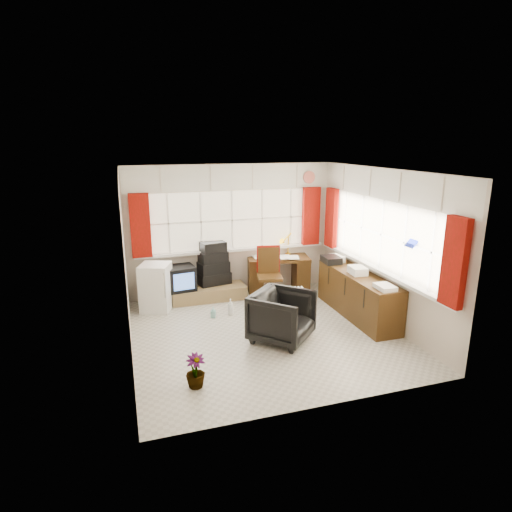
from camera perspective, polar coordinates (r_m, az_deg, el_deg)
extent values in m
plane|color=beige|center=(6.80, 1.21, -10.24)|extent=(4.00, 4.00, 0.00)
plane|color=beige|center=(8.23, -3.20, 3.46)|extent=(4.00, 0.00, 4.00)
plane|color=beige|center=(4.61, 9.32, -6.24)|extent=(4.00, 0.00, 4.00)
plane|color=beige|center=(6.05, -16.99, -1.51)|extent=(0.00, 4.00, 4.00)
plane|color=beige|center=(7.24, 16.45, 1.23)|extent=(0.00, 4.00, 4.00)
plane|color=white|center=(6.15, 1.34, 11.29)|extent=(4.00, 4.00, 0.00)
plane|color=beige|center=(8.17, -3.19, 4.81)|extent=(3.60, 0.00, 3.60)
cube|color=white|center=(8.26, -3.06, 0.80)|extent=(3.70, 0.12, 0.05)
cube|color=white|center=(7.96, -11.59, 4.24)|extent=(0.03, 0.02, 1.10)
cube|color=white|center=(8.04, -7.33, 4.53)|extent=(0.03, 0.02, 1.10)
cube|color=white|center=(8.16, -3.17, 4.80)|extent=(0.03, 0.02, 1.10)
cube|color=white|center=(8.33, 0.84, 5.03)|extent=(0.03, 0.02, 1.10)
cube|color=white|center=(8.53, 4.69, 5.22)|extent=(0.03, 0.02, 1.10)
plane|color=beige|center=(7.18, 16.43, 2.76)|extent=(0.00, 3.60, 3.60)
cube|color=white|center=(7.30, 15.83, -1.70)|extent=(0.12, 3.70, 0.05)
cube|color=white|center=(6.25, 22.40, 0.43)|extent=(0.02, 0.03, 1.10)
cube|color=white|center=(6.70, 19.18, 1.68)|extent=(0.02, 0.03, 1.10)
cube|color=white|center=(7.18, 16.37, 2.76)|extent=(0.02, 0.03, 1.10)
cube|color=white|center=(7.67, 13.91, 3.70)|extent=(0.02, 0.03, 1.10)
cube|color=white|center=(8.18, 11.74, 4.52)|extent=(0.02, 0.03, 1.10)
cube|color=#9B0A08|center=(7.86, -15.17, 3.92)|extent=(0.35, 0.10, 1.15)
cube|color=#9B0A08|center=(8.63, 7.34, 5.29)|extent=(0.35, 0.10, 1.15)
cube|color=#9B0A08|center=(8.49, 10.03, 5.03)|extent=(0.10, 0.35, 1.15)
cube|color=#9B0A08|center=(5.84, 24.96, -0.78)|extent=(0.10, 0.35, 1.15)
cube|color=silver|center=(8.05, -3.24, 10.39)|extent=(3.95, 0.08, 0.48)
cube|color=silver|center=(7.05, 16.78, 9.11)|extent=(0.08, 3.95, 0.48)
cube|color=#462A10|center=(8.44, 2.98, -0.32)|extent=(1.29, 0.80, 0.06)
cube|color=#462A10|center=(8.47, -0.14, -2.69)|extent=(0.37, 0.58, 0.64)
cube|color=#462A10|center=(8.63, 5.98, -2.44)|extent=(0.37, 0.58, 0.64)
cube|color=white|center=(8.43, 2.99, -0.08)|extent=(0.25, 0.31, 0.02)
cube|color=white|center=(8.43, 2.99, -0.05)|extent=(0.25, 0.31, 0.02)
cube|color=white|center=(8.43, 2.99, -0.02)|extent=(0.25, 0.31, 0.02)
cube|color=white|center=(8.42, 2.99, 0.00)|extent=(0.25, 0.31, 0.02)
cube|color=white|center=(8.42, 2.99, 0.03)|extent=(0.25, 0.31, 0.02)
cube|color=white|center=(8.42, 2.99, 0.06)|extent=(0.25, 0.31, 0.02)
cylinder|color=#EAB009|center=(8.65, 4.29, 0.31)|extent=(0.10, 0.10, 0.02)
cylinder|color=#EAB009|center=(8.61, 4.31, 1.55)|extent=(0.02, 0.02, 0.39)
cone|color=#EAB009|center=(8.57, 4.33, 2.55)|extent=(0.18, 0.16, 0.16)
cube|color=black|center=(7.96, 1.80, -6.20)|extent=(0.52, 0.52, 0.04)
cylinder|color=silver|center=(7.87, 1.81, -4.62)|extent=(0.06, 0.06, 0.51)
cube|color=#462A10|center=(7.79, 1.83, -2.87)|extent=(0.50, 0.49, 0.06)
cube|color=#462A10|center=(7.92, 1.65, -0.52)|extent=(0.39, 0.13, 0.49)
cube|color=#9B0A08|center=(7.91, 1.65, -0.38)|extent=(0.43, 0.15, 0.51)
imported|color=black|center=(6.44, 3.49, -8.07)|extent=(1.16, 1.16, 0.76)
cube|color=white|center=(7.34, 4.81, -7.98)|extent=(0.38, 0.19, 0.07)
cube|color=white|center=(7.20, 3.59, -6.08)|extent=(0.04, 0.11, 0.47)
cube|color=white|center=(7.21, 4.01, -6.05)|extent=(0.04, 0.11, 0.47)
cube|color=white|center=(7.23, 4.44, -6.02)|extent=(0.04, 0.11, 0.47)
cube|color=white|center=(7.24, 4.86, -5.99)|extent=(0.04, 0.11, 0.47)
cube|color=white|center=(7.25, 5.28, -5.96)|extent=(0.04, 0.11, 0.47)
cube|color=white|center=(7.27, 5.70, -5.93)|extent=(0.04, 0.11, 0.47)
cube|color=white|center=(7.28, 6.12, -5.90)|extent=(0.04, 0.11, 0.47)
cube|color=#462A10|center=(7.51, 13.39, -5.05)|extent=(0.50, 2.00, 0.75)
cube|color=white|center=(6.72, 16.84, -3.86)|extent=(0.24, 0.32, 0.10)
cube|color=white|center=(7.36, 13.38, -1.97)|extent=(0.24, 0.32, 0.10)
cube|color=white|center=(8.03, 10.50, -0.38)|extent=(0.24, 0.32, 0.10)
cube|color=black|center=(7.92, 9.99, -0.48)|extent=(0.31, 0.38, 0.12)
cube|color=olive|center=(8.16, -6.35, -4.93)|extent=(1.40, 0.50, 0.25)
cube|color=black|center=(7.97, -10.02, -2.91)|extent=(0.55, 0.51, 0.45)
cube|color=#4E7DDD|center=(7.76, -9.56, -3.40)|extent=(0.38, 0.07, 0.30)
cube|color=black|center=(8.27, -5.68, -2.91)|extent=(0.67, 0.50, 0.22)
cube|color=black|center=(8.21, -5.72, -1.48)|extent=(0.62, 0.47, 0.21)
cube|color=black|center=(8.15, -5.75, -0.09)|extent=(0.56, 0.44, 0.20)
cube|color=black|center=(8.10, -5.79, 1.25)|extent=(0.51, 0.41, 0.19)
cube|color=white|center=(7.74, -13.20, -4.08)|extent=(0.63, 0.63, 0.84)
cube|color=silver|center=(7.41, -12.08, -3.85)|extent=(0.03, 0.03, 0.44)
imported|color=silver|center=(7.42, -3.42, -6.80)|extent=(0.13, 0.13, 0.29)
imported|color=#7EBCB5|center=(7.36, -5.73, -7.48)|extent=(0.11, 0.11, 0.18)
imported|color=black|center=(5.42, -8.08, -14.95)|extent=(0.27, 0.27, 0.42)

